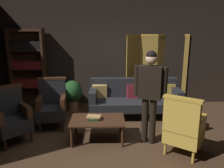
# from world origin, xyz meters

# --- Properties ---
(ground_plane) EXTENTS (10.00, 10.00, 0.00)m
(ground_plane) POSITION_xyz_m (0.00, 0.00, 0.00)
(ground_plane) COLOR #3D2819
(back_wall) EXTENTS (7.20, 0.10, 2.80)m
(back_wall) POSITION_xyz_m (0.00, 2.45, 1.40)
(back_wall) COLOR black
(back_wall) RESTS_ON ground_plane
(folding_screen) EXTENTS (1.71, 0.40, 1.90)m
(folding_screen) POSITION_xyz_m (1.24, 2.38, 0.99)
(folding_screen) COLOR olive
(folding_screen) RESTS_ON ground_plane
(bookshelf) EXTENTS (0.90, 0.32, 2.05)m
(bookshelf) POSITION_xyz_m (-2.15, 2.19, 1.08)
(bookshelf) COLOR #382114
(bookshelf) RESTS_ON ground_plane
(velvet_couch) EXTENTS (2.12, 0.78, 0.88)m
(velvet_couch) POSITION_xyz_m (0.55, 1.45, 0.45)
(velvet_couch) COLOR #382114
(velvet_couch) RESTS_ON ground_plane
(coffee_table) EXTENTS (1.00, 0.64, 0.42)m
(coffee_table) POSITION_xyz_m (-0.28, 0.23, 0.37)
(coffee_table) COLOR #382114
(coffee_table) RESTS_ON ground_plane
(armchair_gilt_accent) EXTENTS (0.81, 0.80, 1.04)m
(armchair_gilt_accent) POSITION_xyz_m (1.15, -0.30, 0.49)
(armchair_gilt_accent) COLOR #B78E33
(armchair_gilt_accent) RESTS_ON ground_plane
(armchair_wing_left) EXTENTS (0.64, 0.63, 1.04)m
(armchair_wing_left) POSITION_xyz_m (-1.27, 0.88, 0.49)
(armchair_wing_left) COLOR #382114
(armchair_wing_left) RESTS_ON ground_plane
(armchair_wing_right) EXTENTS (0.81, 0.81, 1.04)m
(armchair_wing_right) POSITION_xyz_m (-1.88, 0.26, 0.49)
(armchair_wing_right) COLOR #382114
(armchair_wing_right) RESTS_ON ground_plane
(standing_figure) EXTENTS (0.55, 0.35, 1.70)m
(standing_figure) POSITION_xyz_m (0.65, 0.12, 1.03)
(standing_figure) COLOR black
(standing_figure) RESTS_ON ground_plane
(potted_plant) EXTENTS (0.49, 0.49, 0.78)m
(potted_plant) POSITION_xyz_m (-0.97, 1.81, 0.45)
(potted_plant) COLOR brown
(potted_plant) RESTS_ON ground_plane
(book_green_cloth) EXTENTS (0.20, 0.20, 0.04)m
(book_green_cloth) POSITION_xyz_m (-0.35, 0.23, 0.44)
(book_green_cloth) COLOR #1E4C28
(book_green_cloth) RESTS_ON coffee_table
(book_tan_leather) EXTENTS (0.28, 0.20, 0.03)m
(book_tan_leather) POSITION_xyz_m (-0.35, 0.23, 0.48)
(book_tan_leather) COLOR #9E7A47
(book_tan_leather) RESTS_ON book_green_cloth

